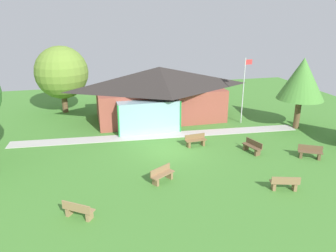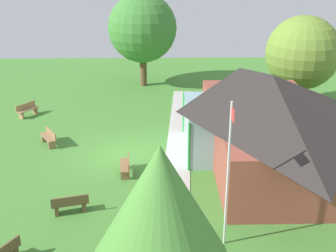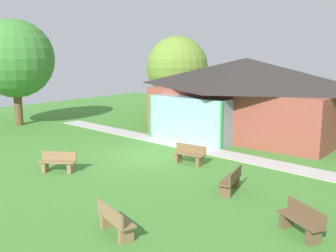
{
  "view_description": "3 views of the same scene",
  "coord_description": "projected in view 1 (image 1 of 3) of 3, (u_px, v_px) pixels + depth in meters",
  "views": [
    {
      "loc": [
        -5.15,
        -20.02,
        8.98
      ],
      "look_at": [
        0.4,
        1.97,
        1.08
      ],
      "focal_mm": 35.13,
      "sensor_mm": 36.0,
      "label": 1
    },
    {
      "loc": [
        20.73,
        1.99,
        10.05
      ],
      "look_at": [
        -0.82,
        2.44,
        1.31
      ],
      "focal_mm": 47.0,
      "sensor_mm": 36.0,
      "label": 2
    },
    {
      "loc": [
        12.13,
        -13.5,
        4.89
      ],
      "look_at": [
        -0.08,
        1.41,
        1.31
      ],
      "focal_mm": 42.53,
      "sensor_mm": 36.0,
      "label": 3
    }
  ],
  "objects": [
    {
      "name": "ground_plane",
      "position": [
        169.0,
        151.0,
        22.48
      ],
      "size": [
        44.0,
        44.0,
        0.0
      ],
      "primitive_type": "plane",
      "color": "#478433"
    },
    {
      "name": "pavilion",
      "position": [
        159.0,
        93.0,
        28.42
      ],
      "size": [
        11.68,
        7.13,
        4.58
      ],
      "color": "brown",
      "rests_on": "ground_plane"
    },
    {
      "name": "footpath",
      "position": [
        160.0,
        136.0,
        25.17
      ],
      "size": [
        21.97,
        2.89,
        0.03
      ],
      "primitive_type": "cube",
      "rotation": [
        0.0,
        0.0,
        -0.07
      ],
      "color": "#BCB7B2",
      "rests_on": "ground_plane"
    },
    {
      "name": "flagpole",
      "position": [
        244.0,
        88.0,
        27.16
      ],
      "size": [
        0.64,
        0.08,
        5.5
      ],
      "color": "silver",
      "rests_on": "ground_plane"
    },
    {
      "name": "bench_front_right",
      "position": [
        285.0,
        183.0,
        17.37
      ],
      "size": [
        1.56,
        0.86,
        0.84
      ],
      "rotation": [
        0.0,
        0.0,
        5.99
      ],
      "color": "olive",
      "rests_on": "ground_plane"
    },
    {
      "name": "bench_rear_near_path",
      "position": [
        196.0,
        141.0,
        23.15
      ],
      "size": [
        1.53,
        0.57,
        0.84
      ],
      "rotation": [
        0.0,
        0.0,
        3.23
      ],
      "color": "brown",
      "rests_on": "ground_plane"
    },
    {
      "name": "bench_front_left",
      "position": [
        78.0,
        210.0,
        15.02
      ],
      "size": [
        1.48,
        1.22,
        0.84
      ],
      "rotation": [
        0.0,
        0.0,
        5.67
      ],
      "color": "#9E7A51",
      "rests_on": "ground_plane"
    },
    {
      "name": "bench_front_center",
      "position": [
        162.0,
        175.0,
        18.27
      ],
      "size": [
        1.51,
        1.16,
        0.84
      ],
      "rotation": [
        0.0,
        0.0,
        3.7
      ],
      "color": "olive",
      "rests_on": "ground_plane"
    },
    {
      "name": "bench_lawn_far_right",
      "position": [
        310.0,
        152.0,
        21.2
      ],
      "size": [
        1.52,
        1.13,
        0.84
      ],
      "rotation": [
        0.0,
        0.0,
        2.62
      ],
      "color": "brown",
      "rests_on": "ground_plane"
    },
    {
      "name": "bench_mid_right",
      "position": [
        252.0,
        147.0,
        22.06
      ],
      "size": [
        0.81,
        1.56,
        0.84
      ],
      "rotation": [
        0.0,
        0.0,
        1.83
      ],
      "color": "brown",
      "rests_on": "ground_plane"
    },
    {
      "name": "tree_behind_pavilion_left",
      "position": [
        62.0,
        73.0,
        29.93
      ],
      "size": [
        4.79,
        4.79,
        6.15
      ],
      "color": "brown",
      "rests_on": "ground_plane"
    },
    {
      "name": "tree_east_hedge",
      "position": [
        302.0,
        79.0,
        25.57
      ],
      "size": [
        3.63,
        3.63,
        5.69
      ],
      "color": "brown",
      "rests_on": "ground_plane"
    }
  ]
}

